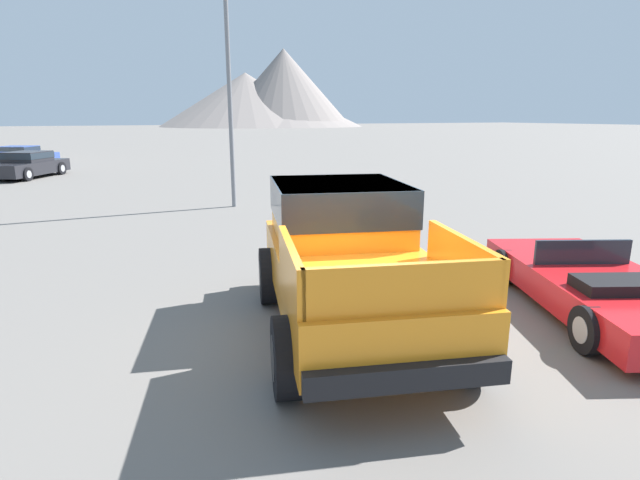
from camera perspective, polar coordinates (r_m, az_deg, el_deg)
The scene contains 7 objects.
ground_plane at distance 6.99m, azimuth 3.29°, elevation -10.82°, with size 320.00×320.00×0.00m, color slate.
orange_pickup_truck at distance 6.96m, azimuth 3.01°, elevation -1.07°, with size 3.22×5.14×1.99m.
red_convertible_car at distance 8.71m, azimuth 29.10°, elevation -4.73°, with size 3.38×4.73×1.01m.
parked_car_blue at distance 35.26m, azimuth -31.29°, elevation 8.25°, with size 4.61×3.57×1.17m.
parked_car_dark at distance 28.26m, azimuth -30.44°, elevation 7.46°, with size 3.66×4.59×1.24m.
street_lamp_post at distance 16.73m, azimuth -10.55°, elevation 21.49°, with size 0.90×0.24×8.74m.
distant_mountain_range at distance 141.91m, azimuth -6.00°, elevation 15.86°, with size 55.41×47.87×20.24m.
Camera 1 is at (-3.02, -5.58, 2.94)m, focal length 28.00 mm.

